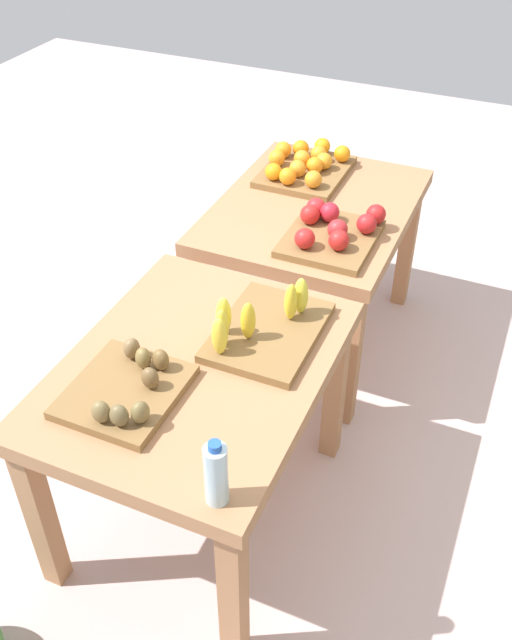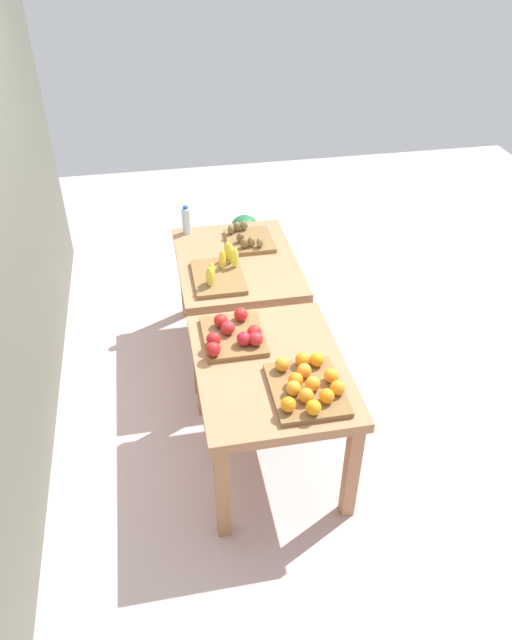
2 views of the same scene
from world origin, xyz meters
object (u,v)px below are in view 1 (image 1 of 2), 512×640
kiwi_bin (128,389)px  water_bottle (216,474)px  display_table_left (314,225)px  orange_bin (305,166)px  display_table_right (197,388)px  apple_bin (333,230)px  banana_crate (263,327)px

kiwi_bin → water_bottle: 0.48m
display_table_left → water_bottle: water_bottle is taller
display_table_left → orange_bin: bearing=-150.2°
display_table_right → apple_bin: (-0.88, 0.16, 0.15)m
display_table_left → orange_bin: (-0.24, -0.14, 0.15)m
display_table_left → display_table_right: (1.12, 0.00, 0.00)m
banana_crate → kiwi_bin: 0.49m
display_table_right → banana_crate: 0.30m
display_table_right → kiwi_bin: size_ratio=2.89×
orange_bin → banana_crate: banana_crate is taller
banana_crate → display_table_left: bearing=-170.9°
kiwi_bin → water_bottle: bearing=60.4°
apple_bin → kiwi_bin: bearing=-14.2°
water_bottle → display_table_right: bearing=-146.3°
orange_bin → banana_crate: (1.15, 0.28, -0.00)m
display_table_left → banana_crate: banana_crate is taller
display_table_right → water_bottle: 0.57m
apple_bin → banana_crate: size_ratio=0.95×
banana_crate → water_bottle: 0.67m
banana_crate → water_bottle: (0.65, 0.15, 0.06)m
display_table_left → banana_crate: bearing=9.1°
display_table_right → display_table_left: bearing=180.0°
banana_crate → apple_bin: bearing=178.8°
display_table_right → kiwi_bin: kiwi_bin is taller
banana_crate → kiwi_bin: size_ratio=1.22×
display_table_left → kiwi_bin: (1.33, -0.11, 0.14)m
kiwi_bin → orange_bin: bearing=-179.1°
water_bottle → kiwi_bin: bearing=-119.6°
display_table_right → apple_bin: 0.90m
display_table_right → orange_bin: 1.38m
orange_bin → apple_bin: bearing=31.5°
apple_bin → banana_crate: 0.66m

